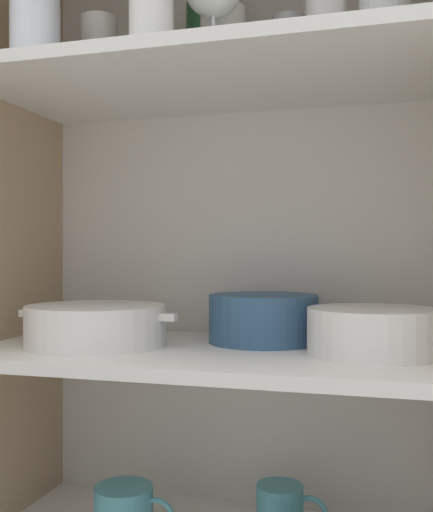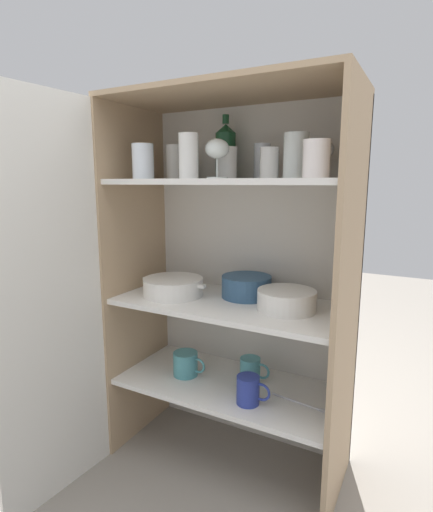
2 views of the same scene
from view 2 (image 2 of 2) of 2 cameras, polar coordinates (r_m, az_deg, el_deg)
The scene contains 28 objects.
ground_plane at distance 1.69m, azimuth -1.91°, elevation -30.30°, with size 8.00×8.00×0.00m, color gray.
cupboard_back_panel at distance 1.69m, azimuth 4.83°, elevation -3.41°, with size 0.89×0.02×1.40m, color silver.
cupboard_side_left at distance 1.74m, azimuth -11.22°, elevation -3.16°, with size 0.02×0.43×1.40m, color tan.
cupboard_side_right at distance 1.38m, azimuth 18.20°, elevation -7.12°, with size 0.02×0.43×1.40m, color tan.
cupboard_top_panel at distance 1.48m, azimuth 1.86°, elevation 22.30°, with size 0.89×0.43×0.02m, color tan.
shelf_board_lower at distance 1.65m, azimuth 1.62°, elevation -18.00°, with size 0.85×0.39×0.02m, color white.
shelf_board_middle at distance 1.52m, azimuth 1.69°, elevation -6.86°, with size 0.85×0.39×0.02m, color white.
shelf_board_upper at distance 1.45m, azimuth 1.79°, elevation 10.57°, with size 0.85×0.39×0.02m, color white.
cupboard_door at distance 1.46m, azimuth -22.90°, elevation -6.43°, with size 0.05×0.44×1.40m.
tumbler_glass_0 at distance 1.69m, azimuth -4.18°, elevation 12.56°, with size 0.08×0.08×0.10m.
tumbler_glass_1 at distance 1.52m, azimuth -10.46°, elevation 13.14°, with size 0.08×0.08×0.13m.
tumbler_glass_2 at distance 1.62m, azimuth -6.05°, elevation 13.18°, with size 0.07×0.07×0.13m.
tumbler_glass_3 at distance 1.39m, azimuth 7.54°, elevation 13.02°, with size 0.06×0.06×0.10m.
tumbler_glass_4 at distance 1.36m, azimuth 11.28°, elevation 13.85°, with size 0.08×0.08×0.15m.
tumbler_glass_5 at distance 1.48m, azimuth 1.42°, elevation 13.14°, with size 0.08×0.08×0.11m.
tumbler_glass_6 at distance 1.54m, azimuth 6.52°, elevation 13.28°, with size 0.06×0.06×0.13m.
tumbler_glass_7 at distance 1.39m, azimuth -4.02°, elevation 14.04°, with size 0.07×0.07×0.15m.
tumbler_glass_8 at distance 1.21m, azimuth 14.08°, elevation 13.30°, with size 0.08×0.08×0.11m.
wine_glass_0 at distance 1.40m, azimuth 0.08°, elevation 14.80°, with size 0.08×0.08×0.13m.
wine_glass_1 at distance 1.47m, azimuth 14.88°, elevation 14.31°, with size 0.08×0.08×0.13m.
wine_bottle at distance 1.62m, azimuth 1.31°, elevation 14.72°, with size 0.08×0.08×0.24m.
plate_stack_white at distance 1.43m, azimuth 9.98°, elevation -6.21°, with size 0.21×0.21×0.07m.
mixing_bowl_large at distance 1.57m, azimuth 4.30°, elevation -4.26°, with size 0.19×0.19×0.08m.
casserole_dish at distance 1.60m, azimuth -6.20°, elevation -4.36°, with size 0.29×0.24×0.07m.
coffee_mug_primary at distance 1.50m, azimuth 4.62°, elevation -18.54°, with size 0.13×0.08×0.10m.
coffee_mug_extra_1 at distance 1.69m, azimuth -4.39°, elevation -15.10°, with size 0.14×0.10×0.10m.
coffee_mug_extra_2 at distance 1.64m, azimuth 4.92°, elevation -15.88°, with size 0.12×0.08×0.10m.
serving_spoon at distance 1.54m, azimuth 12.45°, elevation -19.99°, with size 0.22×0.05×0.01m.
Camera 2 is at (0.65, -1.10, 1.10)m, focal length 28.00 mm.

